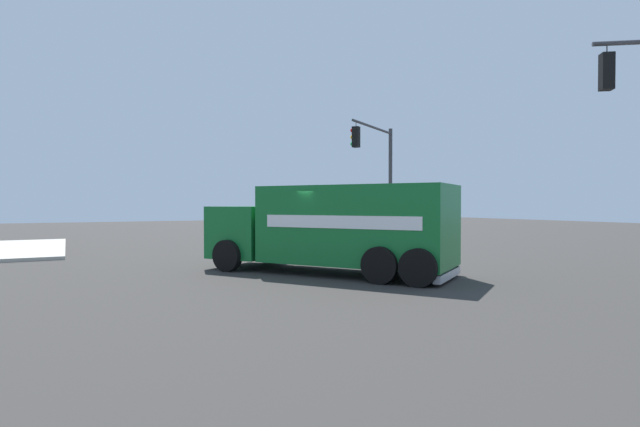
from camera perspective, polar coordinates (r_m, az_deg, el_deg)
The scene contains 4 objects.
ground_plane at distance 15.53m, azimuth 0.20°, elevation -6.76°, with size 100.00×100.00×0.00m, color #33302D.
delivery_truck at distance 14.90m, azimuth 1.61°, elevation -1.65°, with size 7.80×6.44×2.67m.
traffic_light_primary at distance 25.06m, azimuth 7.02°, elevation 5.60°, with size 2.75×4.10×6.18m.
pickup_silver at distance 29.19m, azimuth -1.81°, elevation -1.65°, with size 2.25×5.20×1.38m.
Camera 1 is at (-13.60, 7.19, 2.12)m, focal length 27.22 mm.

